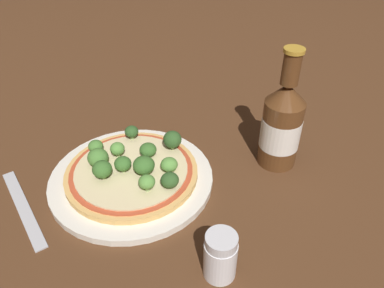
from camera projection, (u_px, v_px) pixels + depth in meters
ground_plane at (135, 175)px, 0.64m from camera, size 3.00×3.00×0.00m
plate at (132, 178)px, 0.63m from camera, size 0.27×0.27×0.01m
pizza at (132, 172)px, 0.62m from camera, size 0.22×0.22×0.01m
broccoli_floret_0 at (170, 180)px, 0.57m from camera, size 0.03×0.03×0.03m
broccoli_floret_1 at (172, 140)px, 0.65m from camera, size 0.03×0.03×0.03m
broccoli_floret_2 at (148, 150)px, 0.64m from camera, size 0.03×0.03×0.02m
broccoli_floret_3 at (102, 169)px, 0.59m from camera, size 0.03×0.03×0.03m
broccoli_floret_4 at (147, 182)px, 0.57m from camera, size 0.03×0.03×0.03m
broccoli_floret_5 at (98, 158)px, 0.61m from camera, size 0.03×0.03×0.03m
broccoli_floret_6 at (96, 146)px, 0.64m from camera, size 0.03×0.03×0.02m
broccoli_floret_7 at (117, 149)px, 0.63m from camera, size 0.02×0.02×0.03m
broccoli_floret_8 at (123, 164)px, 0.60m from camera, size 0.03×0.03×0.03m
broccoli_floret_9 at (144, 165)px, 0.59m from camera, size 0.03×0.03×0.03m
broccoli_floret_10 at (132, 132)px, 0.67m from camera, size 0.02×0.02×0.03m
broccoli_floret_11 at (169, 165)px, 0.60m from camera, size 0.03×0.03×0.02m
beer_bottle at (282, 124)px, 0.63m from camera, size 0.07×0.07×0.21m
pepper_shaker at (220, 256)px, 0.47m from camera, size 0.04×0.04×0.07m
fork at (23, 207)px, 0.58m from camera, size 0.07×0.19×0.00m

